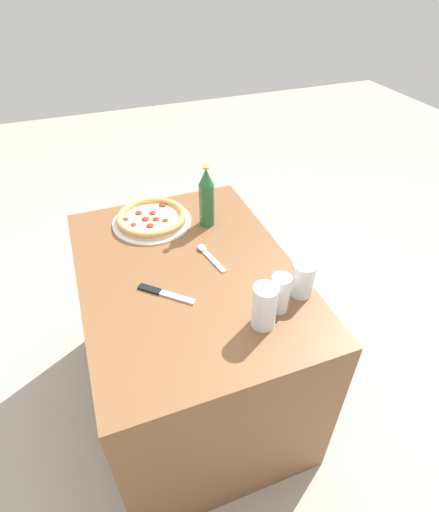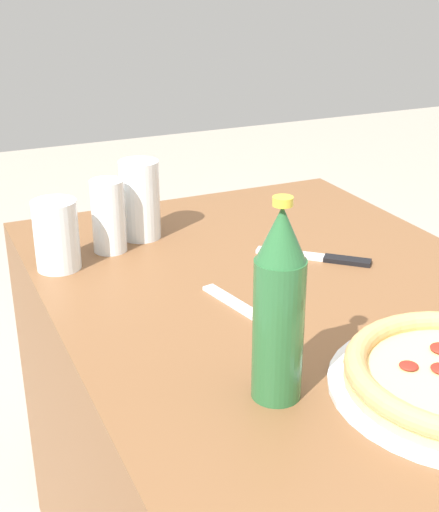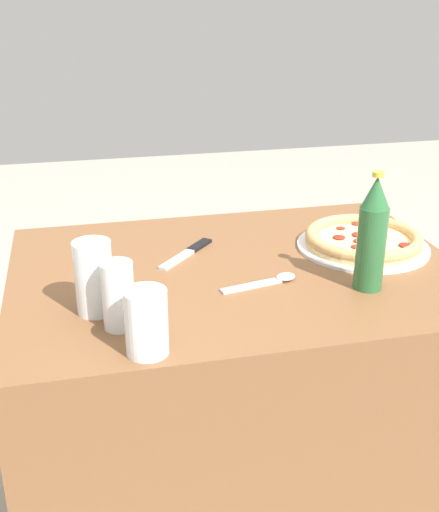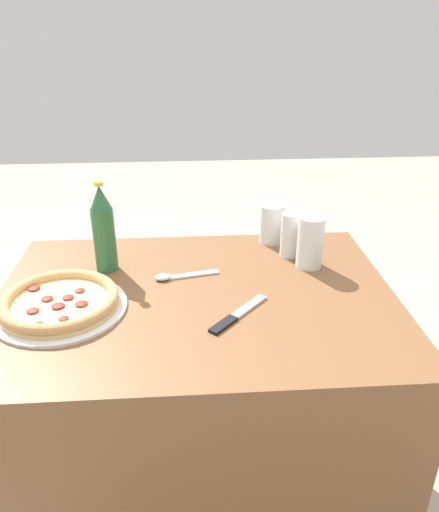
{
  "view_description": "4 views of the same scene",
  "coord_description": "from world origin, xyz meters",
  "px_view_note": "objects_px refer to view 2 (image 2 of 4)",
  "views": [
    {
      "loc": [
        -1.05,
        0.27,
        1.67
      ],
      "look_at": [
        -0.05,
        -0.11,
        0.81
      ],
      "focal_mm": 28.0,
      "sensor_mm": 36.0,
      "label": 1
    },
    {
      "loc": [
        0.9,
        -0.54,
        1.25
      ],
      "look_at": [
        -0.04,
        -0.11,
        0.81
      ],
      "focal_mm": 50.0,
      "sensor_mm": 36.0,
      "label": 2
    },
    {
      "loc": [
        -0.35,
        -1.31,
        1.35
      ],
      "look_at": [
        -0.06,
        -0.09,
        0.81
      ],
      "focal_mm": 45.0,
      "sensor_mm": 36.0,
      "label": 3
    },
    {
      "loc": [
        0.02,
        1.12,
        1.4
      ],
      "look_at": [
        -0.07,
        -0.13,
        0.79
      ],
      "focal_mm": 35.0,
      "sensor_mm": 36.0,
      "label": 4
    }
  ],
  "objects_px": {
    "glass_mango_juice": "(140,204)",
    "spoon": "(254,313)",
    "glass_iced_tea": "(57,238)",
    "knife": "(318,257)",
    "glass_lemonade": "(109,220)",
    "beer_bottle": "(279,307)"
  },
  "relations": [
    {
      "from": "glass_mango_juice",
      "to": "spoon",
      "type": "distance_m",
      "value": 0.39
    },
    {
      "from": "glass_iced_tea",
      "to": "knife",
      "type": "relative_size",
      "value": 0.73
    },
    {
      "from": "glass_lemonade",
      "to": "beer_bottle",
      "type": "bearing_deg",
      "value": 5.68
    },
    {
      "from": "glass_lemonade",
      "to": "beer_bottle",
      "type": "height_order",
      "value": "beer_bottle"
    },
    {
      "from": "glass_lemonade",
      "to": "spoon",
      "type": "distance_m",
      "value": 0.37
    },
    {
      "from": "glass_mango_juice",
      "to": "glass_lemonade",
      "type": "xyz_separation_m",
      "value": [
        0.04,
        -0.07,
        -0.01
      ]
    },
    {
      "from": "glass_lemonade",
      "to": "beer_bottle",
      "type": "relative_size",
      "value": 0.52
    },
    {
      "from": "glass_mango_juice",
      "to": "glass_iced_tea",
      "type": "relative_size",
      "value": 1.23
    },
    {
      "from": "glass_lemonade",
      "to": "knife",
      "type": "bearing_deg",
      "value": 59.35
    },
    {
      "from": "knife",
      "to": "glass_lemonade",
      "type": "bearing_deg",
      "value": -120.65
    },
    {
      "from": "knife",
      "to": "glass_iced_tea",
      "type": "bearing_deg",
      "value": -109.67
    },
    {
      "from": "glass_lemonade",
      "to": "glass_iced_tea",
      "type": "bearing_deg",
      "value": -69.07
    },
    {
      "from": "glass_mango_juice",
      "to": "spoon",
      "type": "xyz_separation_m",
      "value": [
        0.38,
        0.05,
        -0.06
      ]
    },
    {
      "from": "glass_lemonade",
      "to": "knife",
      "type": "height_order",
      "value": "glass_lemonade"
    },
    {
      "from": "beer_bottle",
      "to": "knife",
      "type": "height_order",
      "value": "beer_bottle"
    },
    {
      "from": "glass_lemonade",
      "to": "beer_bottle",
      "type": "distance_m",
      "value": 0.54
    },
    {
      "from": "glass_mango_juice",
      "to": "glass_lemonade",
      "type": "height_order",
      "value": "glass_mango_juice"
    },
    {
      "from": "glass_iced_tea",
      "to": "knife",
      "type": "bearing_deg",
      "value": 70.33
    },
    {
      "from": "glass_mango_juice",
      "to": "spoon",
      "type": "bearing_deg",
      "value": 7.2
    },
    {
      "from": "knife",
      "to": "spoon",
      "type": "relative_size",
      "value": 0.93
    },
    {
      "from": "glass_lemonade",
      "to": "knife",
      "type": "distance_m",
      "value": 0.38
    },
    {
      "from": "glass_iced_tea",
      "to": "beer_bottle",
      "type": "bearing_deg",
      "value": 17.57
    }
  ]
}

